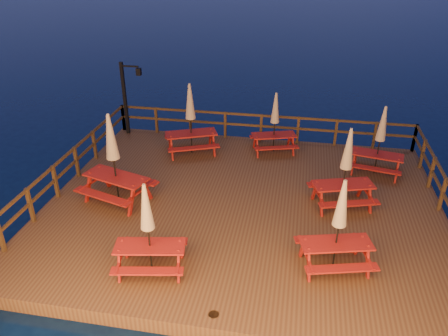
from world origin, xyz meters
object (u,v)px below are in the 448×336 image
at_px(picnic_table_1, 380,139).
at_px(picnic_table_2, 346,167).
at_px(lamp_post, 128,92).
at_px(picnic_table_0, 339,224).

bearing_deg(picnic_table_1, picnic_table_2, -106.09).
xyz_separation_m(lamp_post, picnic_table_0, (8.01, -7.07, -0.50)).
bearing_deg(picnic_table_1, lamp_post, -178.52).
distance_m(lamp_post, picnic_table_2, 9.33).
relative_size(lamp_post, picnic_table_1, 1.22).
distance_m(lamp_post, picnic_table_0, 10.69).
distance_m(picnic_table_1, picnic_table_2, 2.70).
bearing_deg(lamp_post, picnic_table_2, -26.53).
height_order(picnic_table_0, picnic_table_1, picnic_table_0).
bearing_deg(picnic_table_0, picnic_table_2, 68.81).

